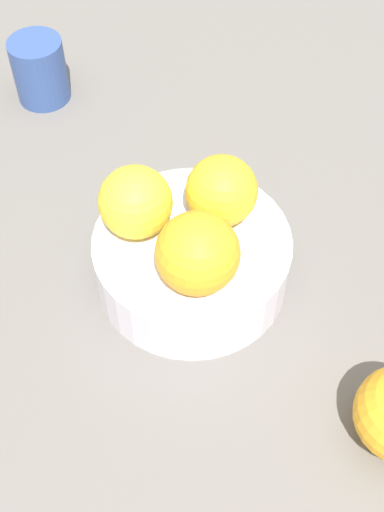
# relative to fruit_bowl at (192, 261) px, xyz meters

# --- Properties ---
(ground_plane) EXTENTS (1.10, 1.10, 0.02)m
(ground_plane) POSITION_rel_fruit_bowl_xyz_m (0.00, 0.00, -0.04)
(ground_plane) COLOR #66605B
(fruit_bowl) EXTENTS (0.17, 0.17, 0.06)m
(fruit_bowl) POSITION_rel_fruit_bowl_xyz_m (0.00, 0.00, 0.00)
(fruit_bowl) COLOR silver
(fruit_bowl) RESTS_ON ground_plane
(orange_in_bowl_0) EXTENTS (0.07, 0.07, 0.07)m
(orange_in_bowl_0) POSITION_rel_fruit_bowl_xyz_m (0.01, -0.04, 0.06)
(orange_in_bowl_0) COLOR #F9A823
(orange_in_bowl_0) RESTS_ON fruit_bowl
(orange_in_bowl_1) EXTENTS (0.06, 0.06, 0.06)m
(orange_in_bowl_1) POSITION_rel_fruit_bowl_xyz_m (0.02, 0.03, 0.06)
(orange_in_bowl_1) COLOR yellow
(orange_in_bowl_1) RESTS_ON fruit_bowl
(orange_in_bowl_2) EXTENTS (0.06, 0.06, 0.06)m
(orange_in_bowl_2) POSITION_rel_fruit_bowl_xyz_m (-0.05, 0.01, 0.06)
(orange_in_bowl_2) COLOR yellow
(orange_in_bowl_2) RESTS_ON fruit_bowl
(ceramic_cup) EXTENTS (0.06, 0.06, 0.07)m
(ceramic_cup) POSITION_rel_fruit_bowl_xyz_m (-0.17, 0.25, 0.01)
(ceramic_cup) COLOR #334C8C
(ceramic_cup) RESTS_ON ground_plane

